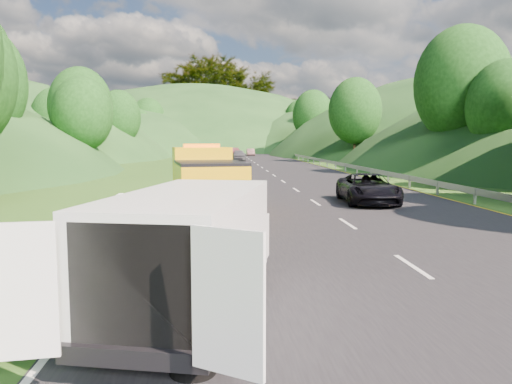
{
  "coord_description": "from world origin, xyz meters",
  "views": [
    {
      "loc": [
        -1.51,
        -13.18,
        2.98
      ],
      "look_at": [
        -0.35,
        2.8,
        1.3
      ],
      "focal_mm": 35.0,
      "sensor_mm": 36.0,
      "label": 1
    }
  ],
  "objects": [
    {
      "name": "worker",
      "position": [
        -1.61,
        -5.12,
        0.0
      ],
      "size": [
        1.28,
        1.08,
        1.72
      ],
      "primitive_type": "imported",
      "rotation": [
        0.0,
        0.0,
        0.49
      ],
      "color": "black",
      "rests_on": "ground"
    },
    {
      "name": "tree_line_right",
      "position": [
        23.0,
        60.0,
        0.0
      ],
      "size": [
        14.0,
        140.0,
        14.0
      ],
      "primitive_type": null,
      "color": "#245F1C",
      "rests_on": "ground"
    },
    {
      "name": "tow_truck",
      "position": [
        -2.1,
        7.17,
        1.37
      ],
      "size": [
        3.35,
        6.81,
        2.8
      ],
      "rotation": [
        0.0,
        0.0,
        0.15
      ],
      "color": "black",
      "rests_on": "ground"
    },
    {
      "name": "dist_car_c",
      "position": [
        1.53,
        85.05,
        0.0
      ],
      "size": [
        1.99,
        4.89,
        1.42
      ],
      "primitive_type": "imported",
      "color": "#9C4E58",
      "rests_on": "ground"
    },
    {
      "name": "dist_car_d",
      "position": [
        4.53,
        107.04,
        0.0
      ],
      "size": [
        1.85,
        4.6,
        1.57
      ],
      "primitive_type": "imported",
      "color": "#62345F",
      "rests_on": "ground"
    },
    {
      "name": "woman",
      "position": [
        -4.02,
        -0.09,
        0.0
      ],
      "size": [
        0.47,
        0.61,
        1.58
      ],
      "primitive_type": "imported",
      "rotation": [
        0.0,
        0.0,
        1.49
      ],
      "color": "white",
      "rests_on": "ground"
    },
    {
      "name": "suitcase",
      "position": [
        -4.3,
        -0.48,
        0.31
      ],
      "size": [
        0.4,
        0.24,
        0.62
      ],
      "primitive_type": "cube",
      "rotation": [
        0.0,
        0.0,
        -0.06
      ],
      "color": "brown",
      "rests_on": "ground"
    },
    {
      "name": "hills_backdrop",
      "position": [
        6.5,
        134.7,
        0.0
      ],
      "size": [
        201.0,
        288.6,
        44.0
      ],
      "primitive_type": null,
      "color": "#2D5B23",
      "rests_on": "ground"
    },
    {
      "name": "ground",
      "position": [
        0.0,
        0.0,
        0.0
      ],
      "size": [
        320.0,
        320.0,
        0.0
      ],
      "primitive_type": "plane",
      "color": "#38661E",
      "rests_on": "ground"
    },
    {
      "name": "tree_line_left",
      "position": [
        -19.0,
        60.0,
        0.0
      ],
      "size": [
        14.0,
        140.0,
        14.0
      ],
      "primitive_type": null,
      "color": "#245F1C",
      "rests_on": "ground"
    },
    {
      "name": "spare_tire",
      "position": [
        -1.87,
        -7.05,
        0.0
      ],
      "size": [
        0.6,
        0.6,
        0.2
      ],
      "primitive_type": "cylinder",
      "color": "black",
      "rests_on": "ground"
    },
    {
      "name": "white_van",
      "position": [
        -1.97,
        -4.87,
        1.21
      ],
      "size": [
        3.84,
        6.42,
        2.14
      ],
      "rotation": [
        0.0,
        0.0,
        -0.22
      ],
      "color": "black",
      "rests_on": "ground"
    },
    {
      "name": "passing_suv",
      "position": [
        5.4,
        9.58,
        0.0
      ],
      "size": [
        2.68,
        5.19,
        1.4
      ],
      "primitive_type": "imported",
      "rotation": [
        0.0,
        0.0,
        -0.07
      ],
      "color": "black",
      "rests_on": "ground"
    },
    {
      "name": "dist_car_b",
      "position": [
        4.16,
        78.58,
        0.0
      ],
      "size": [
        1.4,
        4.02,
        1.32
      ],
      "primitive_type": "imported",
      "color": "brown",
      "rests_on": "ground"
    },
    {
      "name": "guardrail",
      "position": [
        10.3,
        52.5,
        0.0
      ],
      "size": [
        0.06,
        140.0,
        1.52
      ],
      "primitive_type": "cube",
      "color": "gray",
      "rests_on": "ground"
    },
    {
      "name": "road_surface",
      "position": [
        3.0,
        40.0,
        0.01
      ],
      "size": [
        14.0,
        200.0,
        0.02
      ],
      "primitive_type": "cube",
      "color": "black",
      "rests_on": "ground"
    },
    {
      "name": "dist_car_a",
      "position": [
        1.21,
        57.46,
        0.0
      ],
      "size": [
        1.85,
        4.6,
        1.57
      ],
      "primitive_type": "imported",
      "color": "#4A4C4F",
      "rests_on": "ground"
    },
    {
      "name": "child",
      "position": [
        -2.58,
        0.7,
        0.0
      ],
      "size": [
        0.66,
        0.68,
        1.1
      ],
      "primitive_type": "imported",
      "rotation": [
        0.0,
        0.0,
        -0.92
      ],
      "color": "tan",
      "rests_on": "ground"
    }
  ]
}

